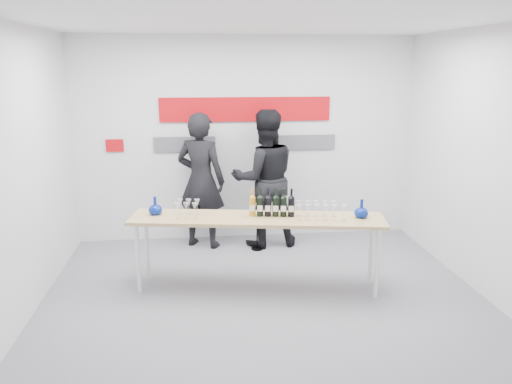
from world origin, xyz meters
TOP-DOWN VIEW (x-y plane):
  - ground at (0.00, 0.00)m, footprint 5.00×5.00m
  - back_wall at (0.00, 2.00)m, footprint 5.00×0.04m
  - signage at (-0.06, 1.97)m, footprint 3.38×0.02m
  - tasting_table at (-0.05, 0.11)m, footprint 2.98×1.06m
  - wine_bottles at (0.12, 0.14)m, footprint 0.53×0.16m
  - decanter_left at (-1.22, 0.37)m, footprint 0.16×0.16m
  - decanter_right at (1.14, -0.03)m, footprint 0.16×0.16m
  - glasses_left at (-0.84, 0.25)m, footprint 0.29×0.25m
  - glasses_right at (0.65, -0.01)m, footprint 0.56×0.30m
  - presenter_left at (-0.68, 1.63)m, footprint 0.84×0.72m
  - presenter_right at (0.23, 1.58)m, footprint 1.03×0.84m
  - mic_stand at (0.10, 1.37)m, footprint 0.17×0.17m

SIDE VIEW (x-z plane):
  - ground at x=0.00m, z-range 0.00..0.00m
  - mic_stand at x=0.10m, z-range -0.29..1.18m
  - tasting_table at x=-0.05m, z-range 0.37..1.25m
  - glasses_left at x=-0.84m, z-range 0.88..1.06m
  - glasses_right at x=0.65m, z-range 0.88..1.06m
  - presenter_left at x=-0.68m, z-range 0.00..1.95m
  - decanter_left at x=-1.22m, z-range 0.88..1.09m
  - decanter_right at x=1.14m, z-range 0.88..1.09m
  - presenter_right at x=0.23m, z-range 0.00..1.98m
  - wine_bottles at x=0.12m, z-range 0.88..1.21m
  - back_wall at x=0.00m, z-range 0.00..3.00m
  - signage at x=-0.06m, z-range 1.41..2.20m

